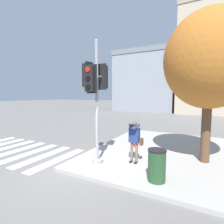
# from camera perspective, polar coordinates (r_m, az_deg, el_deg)

# --- Properties ---
(ground_plane) EXTENTS (160.00, 160.00, 0.00)m
(ground_plane) POSITION_cam_1_polar(r_m,az_deg,el_deg) (7.03, -12.42, -17.62)
(ground_plane) COLOR slate
(sidewalk_corner) EXTENTS (8.00, 8.00, 0.13)m
(sidewalk_corner) POSITION_cam_1_polar(r_m,az_deg,el_deg) (8.85, 22.38, -12.55)
(sidewalk_corner) COLOR #9E9B96
(sidewalk_corner) RESTS_ON ground_plane
(crosswalk_stripes) EXTENTS (5.87, 3.10, 0.01)m
(crosswalk_stripes) POSITION_cam_1_polar(r_m,az_deg,el_deg) (10.09, -28.43, -10.95)
(crosswalk_stripes) COLOR silver
(crosswalk_stripes) RESTS_ON ground_plane
(traffic_signal_pole) EXTENTS (0.90, 1.31, 4.67)m
(traffic_signal_pole) POSITION_cam_1_polar(r_m,az_deg,el_deg) (6.74, -5.70, 7.66)
(traffic_signal_pole) COLOR #939399
(traffic_signal_pole) RESTS_ON sidewalk_corner
(person_photographer) EXTENTS (0.58, 0.54, 1.62)m
(person_photographer) POSITION_cam_1_polar(r_m,az_deg,el_deg) (6.87, 7.39, -8.43)
(person_photographer) COLOR black
(person_photographer) RESTS_ON sidewalk_corner
(street_tree) EXTENTS (3.34, 3.34, 5.77)m
(street_tree) POSITION_cam_1_polar(r_m,az_deg,el_deg) (7.72, 29.23, 14.50)
(street_tree) COLOR brown
(street_tree) RESTS_ON sidewalk_corner
(fire_hydrant) EXTENTS (0.18, 0.24, 0.69)m
(fire_hydrant) POSITION_cam_1_polar(r_m,az_deg,el_deg) (9.06, 7.56, -9.07)
(fire_hydrant) COLOR red
(fire_hydrant) RESTS_ON sidewalk_corner
(trash_bin) EXTENTS (0.56, 0.56, 0.98)m
(trash_bin) POSITION_cam_1_polar(r_m,az_deg,el_deg) (5.70, 14.41, -16.50)
(trash_bin) COLOR #234728
(trash_bin) RESTS_ON sidewalk_corner
(building_left) EXTENTS (10.51, 12.97, 10.49)m
(building_left) POSITION_cam_1_polar(r_m,az_deg,el_deg) (35.37, 12.48, 9.42)
(building_left) COLOR gray
(building_left) RESTS_ON ground_plane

